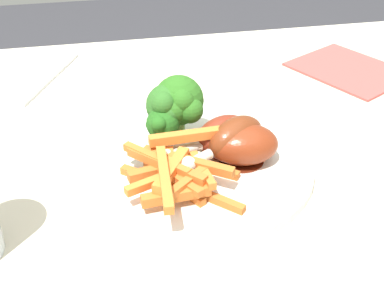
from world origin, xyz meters
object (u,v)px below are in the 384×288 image
Objects in this scene: dining_table at (232,207)px; broccoli_floret_front at (180,102)px; dinner_plate at (192,162)px; broccoli_floret_back at (162,125)px; chicken_drumstick_far at (239,144)px; fork at (51,78)px; chicken_drumstick_extra at (220,137)px; broccoli_floret_middle at (171,105)px; carrot_fries_pile at (177,170)px; chicken_drumstick_near at (234,140)px.

dining_table is 0.20m from broccoli_floret_front.
broccoli_floret_back reaches higher than dinner_plate.
dining_table is 0.17m from chicken_drumstick_far.
fork is at bearing -60.44° from broccoli_floret_back.
fork is (0.21, -0.27, -0.03)m from chicken_drumstick_extra.
chicken_drumstick_far is at bearing 155.14° from broccoli_floret_back.
broccoli_floret_back is 0.09m from chicken_drumstick_far.
broccoli_floret_middle reaches higher than chicken_drumstick_far.
broccoli_floret_back reaches higher than carrot_fries_pile.
broccoli_floret_back is at bearing 51.81° from broccoli_floret_middle.
broccoli_floret_back is at bearing -37.33° from dinner_plate.
carrot_fries_pile is 0.36m from fork.
broccoli_floret_middle is 0.62× the size of chicken_drumstick_extra.
chicken_drumstick_near is 0.37m from fork.
broccoli_floret_middle is at bearing 57.55° from fork.
carrot_fries_pile is (0.03, 0.05, 0.03)m from dinner_plate.
dining_table is at bearing -127.15° from chicken_drumstick_extra.
dinner_plate is at bearing -15.97° from chicken_drumstick_far.
dinner_plate is (0.07, 0.05, 0.12)m from dining_table.
dining_table is 0.15m from dinner_plate.
broccoli_floret_middle is at bearing -38.07° from chicken_drumstick_far.
carrot_fries_pile is 1.26× the size of chicken_drumstick_near.
carrot_fries_pile is at bearing 45.89° from dining_table.
broccoli_floret_middle is 0.40× the size of fork.
chicken_drumstick_near reaches higher than chicken_drumstick_extra.
broccoli_floret_back is 0.30× the size of fork.
broccoli_floret_front is at bearing 60.13° from fork.
dining_table is at bearing -104.34° from chicken_drumstick_far.
chicken_drumstick_far is 1.14× the size of chicken_drumstick_extra.
dining_table is 0.20m from broccoli_floret_middle.
chicken_drumstick_extra reaches higher than carrot_fries_pile.
chicken_drumstick_near is 0.01m from chicken_drumstick_far.
broccoli_floret_middle is at bearing -65.83° from dinner_plate.
broccoli_floret_middle is 0.09m from chicken_drumstick_far.
fork is at bearing -52.17° from chicken_drumstick_far.
chicken_drumstick_near reaches higher than dining_table.
broccoli_floret_back is 0.40× the size of chicken_drumstick_far.
dinner_plate is 0.07m from broccoli_floret_front.
fork is at bearing -52.13° from chicken_drumstick_near.
chicken_drumstick_far is at bearing -156.95° from carrot_fries_pile.
chicken_drumstick_far is (-0.05, 0.02, 0.03)m from dinner_plate.
carrot_fries_pile is at bearing 23.05° from chicken_drumstick_far.
dinner_plate is 0.05m from chicken_drumstick_extra.
chicken_drumstick_far reaches higher than carrot_fries_pile.
broccoli_floret_middle is 0.07m from chicken_drumstick_extra.
broccoli_floret_back reaches higher than chicken_drumstick_near.
dinner_plate reaches higher than fork.
dining_table is 0.20m from carrot_fries_pile.
broccoli_floret_front is 1.45× the size of broccoli_floret_back.
broccoli_floret_front is 0.09m from chicken_drumstick_far.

